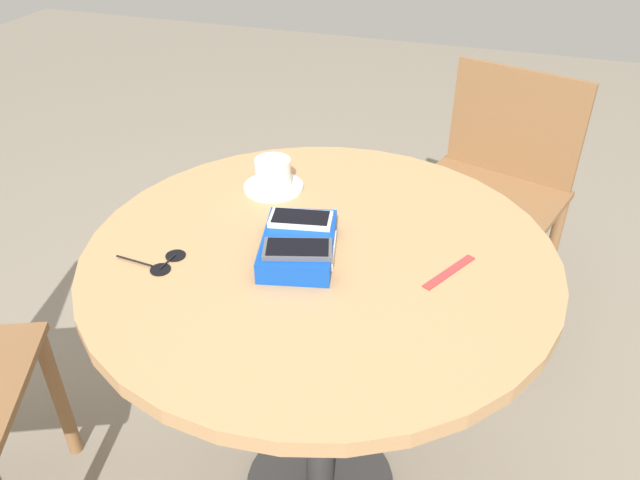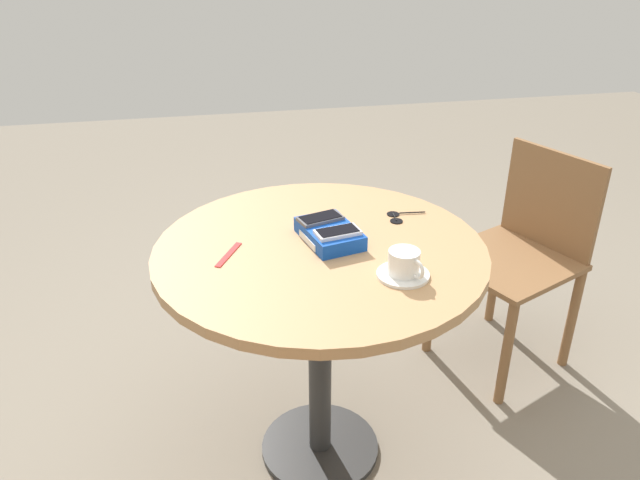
{
  "view_description": "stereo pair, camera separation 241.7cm",
  "coord_description": "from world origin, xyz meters",
  "px_view_note": "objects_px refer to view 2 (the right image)",
  "views": [
    {
      "loc": [
        -0.94,
        -0.31,
        1.44
      ],
      "look_at": [
        0.0,
        0.0,
        0.77
      ],
      "focal_mm": 35.0,
      "sensor_mm": 36.0,
      "label": 1
    },
    {
      "loc": [
        1.47,
        -0.29,
        1.56
      ],
      "look_at": [
        0.0,
        0.0,
        0.77
      ],
      "focal_mm": 35.0,
      "sensor_mm": 36.0,
      "label": 2
    }
  ],
  "objects_px": {
    "phone_box": "(329,234)",
    "chair_far_side": "(519,256)",
    "round_table": "(320,285)",
    "phone_gray": "(320,218)",
    "phone_white": "(338,232)",
    "coffee_cup": "(405,262)",
    "sunglasses": "(397,217)",
    "lanyard_strap": "(229,255)",
    "saucer": "(403,275)"
  },
  "relations": [
    {
      "from": "round_table",
      "to": "phone_gray",
      "type": "relative_size",
      "value": 6.68
    },
    {
      "from": "coffee_cup",
      "to": "chair_far_side",
      "type": "relative_size",
      "value": 0.13
    },
    {
      "from": "phone_box",
      "to": "phone_white",
      "type": "xyz_separation_m",
      "value": [
        0.05,
        0.01,
        0.03
      ]
    },
    {
      "from": "round_table",
      "to": "phone_box",
      "type": "bearing_deg",
      "value": 133.1
    },
    {
      "from": "phone_box",
      "to": "lanyard_strap",
      "type": "distance_m",
      "value": 0.28
    },
    {
      "from": "phone_gray",
      "to": "coffee_cup",
      "type": "bearing_deg",
      "value": 29.81
    },
    {
      "from": "phone_box",
      "to": "phone_gray",
      "type": "distance_m",
      "value": 0.06
    },
    {
      "from": "phone_box",
      "to": "phone_gray",
      "type": "xyz_separation_m",
      "value": [
        -0.05,
        -0.02,
        0.03
      ]
    },
    {
      "from": "saucer",
      "to": "chair_far_side",
      "type": "height_order",
      "value": "chair_far_side"
    },
    {
      "from": "phone_white",
      "to": "saucer",
      "type": "height_order",
      "value": "phone_white"
    },
    {
      "from": "phone_white",
      "to": "chair_far_side",
      "type": "distance_m",
      "value": 0.95
    },
    {
      "from": "round_table",
      "to": "lanyard_strap",
      "type": "relative_size",
      "value": 6.57
    },
    {
      "from": "round_table",
      "to": "phone_box",
      "type": "relative_size",
      "value": 4.07
    },
    {
      "from": "phone_gray",
      "to": "lanyard_strap",
      "type": "relative_size",
      "value": 0.98
    },
    {
      "from": "phone_box",
      "to": "chair_far_side",
      "type": "bearing_deg",
      "value": 112.93
    },
    {
      "from": "round_table",
      "to": "phone_white",
      "type": "bearing_deg",
      "value": 68.46
    },
    {
      "from": "phone_white",
      "to": "lanyard_strap",
      "type": "xyz_separation_m",
      "value": [
        -0.02,
        -0.29,
        -0.05
      ]
    },
    {
      "from": "lanyard_strap",
      "to": "sunglasses",
      "type": "xyz_separation_m",
      "value": [
        -0.14,
        0.51,
        0.0
      ]
    },
    {
      "from": "round_table",
      "to": "sunglasses",
      "type": "distance_m",
      "value": 0.32
    },
    {
      "from": "phone_box",
      "to": "lanyard_strap",
      "type": "bearing_deg",
      "value": -83.28
    },
    {
      "from": "chair_far_side",
      "to": "phone_white",
      "type": "bearing_deg",
      "value": -63.84
    },
    {
      "from": "phone_box",
      "to": "sunglasses",
      "type": "distance_m",
      "value": 0.25
    },
    {
      "from": "phone_gray",
      "to": "phone_white",
      "type": "bearing_deg",
      "value": 16.3
    },
    {
      "from": "phone_box",
      "to": "coffee_cup",
      "type": "height_order",
      "value": "coffee_cup"
    },
    {
      "from": "phone_box",
      "to": "phone_white",
      "type": "distance_m",
      "value": 0.06
    },
    {
      "from": "phone_box",
      "to": "coffee_cup",
      "type": "relative_size",
      "value": 2.16
    },
    {
      "from": "phone_gray",
      "to": "phone_white",
      "type": "distance_m",
      "value": 0.1
    },
    {
      "from": "saucer",
      "to": "lanyard_strap",
      "type": "bearing_deg",
      "value": -114.47
    },
    {
      "from": "round_table",
      "to": "saucer",
      "type": "distance_m",
      "value": 0.29
    },
    {
      "from": "phone_gray",
      "to": "phone_white",
      "type": "height_order",
      "value": "phone_white"
    },
    {
      "from": "chair_far_side",
      "to": "phone_gray",
      "type": "bearing_deg",
      "value": -70.45
    },
    {
      "from": "phone_box",
      "to": "saucer",
      "type": "height_order",
      "value": "phone_box"
    },
    {
      "from": "saucer",
      "to": "coffee_cup",
      "type": "bearing_deg",
      "value": 26.02
    },
    {
      "from": "saucer",
      "to": "chair_far_side",
      "type": "xyz_separation_m",
      "value": [
        -0.56,
        0.66,
        -0.32
      ]
    },
    {
      "from": "coffee_cup",
      "to": "sunglasses",
      "type": "xyz_separation_m",
      "value": [
        -0.33,
        0.09,
        -0.04
      ]
    },
    {
      "from": "coffee_cup",
      "to": "sunglasses",
      "type": "bearing_deg",
      "value": 165.24
    },
    {
      "from": "saucer",
      "to": "coffee_cup",
      "type": "xyz_separation_m",
      "value": [
        0.0,
        0.0,
        0.04
      ]
    },
    {
      "from": "phone_box",
      "to": "coffee_cup",
      "type": "bearing_deg",
      "value": 31.97
    },
    {
      "from": "lanyard_strap",
      "to": "chair_far_side",
      "type": "height_order",
      "value": "chair_far_side"
    },
    {
      "from": "phone_white",
      "to": "sunglasses",
      "type": "height_order",
      "value": "phone_white"
    },
    {
      "from": "round_table",
      "to": "chair_far_side",
      "type": "relative_size",
      "value": 1.12
    },
    {
      "from": "saucer",
      "to": "lanyard_strap",
      "type": "height_order",
      "value": "saucer"
    },
    {
      "from": "coffee_cup",
      "to": "saucer",
      "type": "bearing_deg",
      "value": -153.98
    },
    {
      "from": "lanyard_strap",
      "to": "chair_far_side",
      "type": "relative_size",
      "value": 0.17
    },
    {
      "from": "coffee_cup",
      "to": "phone_gray",
      "type": "bearing_deg",
      "value": -150.19
    },
    {
      "from": "phone_gray",
      "to": "phone_white",
      "type": "relative_size",
      "value": 1.06
    },
    {
      "from": "phone_white",
      "to": "coffee_cup",
      "type": "height_order",
      "value": "coffee_cup"
    },
    {
      "from": "phone_white",
      "to": "lanyard_strap",
      "type": "relative_size",
      "value": 0.93
    },
    {
      "from": "coffee_cup",
      "to": "chair_far_side",
      "type": "xyz_separation_m",
      "value": [
        -0.56,
        0.65,
        -0.36
      ]
    },
    {
      "from": "saucer",
      "to": "lanyard_strap",
      "type": "xyz_separation_m",
      "value": [
        -0.19,
        -0.42,
        -0.0
      ]
    }
  ]
}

